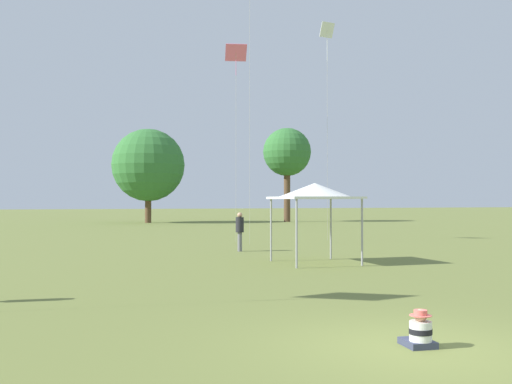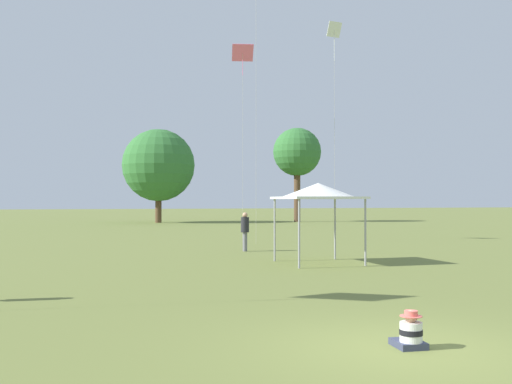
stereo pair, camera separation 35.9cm
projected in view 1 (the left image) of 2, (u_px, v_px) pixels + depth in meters
The scene contains 8 objects.
ground_plane at pixel (415, 349), 8.84m from camera, with size 300.00×300.00×0.00m, color olive.
seated_toddler at pixel (420, 332), 8.95m from camera, with size 0.47×0.56×0.57m.
person_standing_0 at pixel (240, 228), 25.82m from camera, with size 0.37×0.37×1.68m.
canopy_tent at pixel (315, 192), 20.94m from camera, with size 2.66×2.66×2.81m.
kite_0 at pixel (236, 57), 31.70m from camera, with size 1.30×1.13×10.40m.
kite_3 at pixel (327, 40), 32.99m from camera, with size 0.86×0.44×12.00m.
distant_tree_0 at pixel (287, 153), 61.87m from camera, with size 4.97×4.97×9.71m.
distant_tree_2 at pixel (148, 165), 59.01m from camera, with size 7.16×7.16×9.28m.
Camera 1 is at (-5.10, -7.63, 2.20)m, focal length 42.00 mm.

